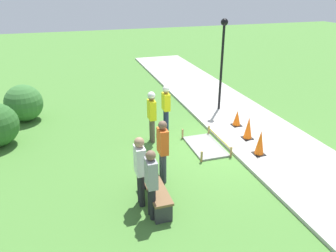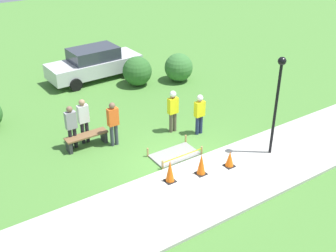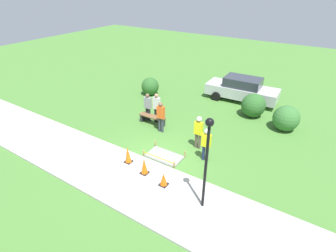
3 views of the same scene
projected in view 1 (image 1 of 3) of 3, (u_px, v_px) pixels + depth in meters
ground_plane at (226, 149)px, 10.66m from camera, size 60.00×60.00×0.00m
sidewalk at (268, 141)px, 11.07m from camera, size 28.00×3.12×0.10m
wet_concrete_patch at (205, 146)px, 10.73m from camera, size 1.74×1.03×0.35m
traffic_cone_near_patch at (260, 143)px, 9.95m from camera, size 0.34×0.34×0.80m
traffic_cone_far_patch at (248, 128)px, 10.97m from camera, size 0.34×0.34×0.77m
traffic_cone_sidewalk_edge at (237, 118)px, 12.01m from camera, size 0.34×0.34×0.58m
park_bench at (155, 191)px, 7.89m from camera, size 1.60×0.44×0.51m
worker_supervisor at (166, 104)px, 11.62m from camera, size 0.40×0.24×1.68m
worker_assistant at (152, 112)px, 10.74m from camera, size 0.40×0.25×1.76m
bystander_in_orange_shirt at (163, 148)px, 8.55m from camera, size 0.40×0.23×1.76m
bystander_in_gray_shirt at (140, 167)px, 7.60m from camera, size 0.40×0.24×1.80m
bystander_in_white_shirt at (151, 181)px, 7.19m from camera, size 0.40×0.23×1.72m
lamppost_near at (223, 51)px, 12.78m from camera, size 0.28×0.28×3.62m
shrub_rounded_mid at (24, 103)px, 12.55m from camera, size 1.43×1.43×1.43m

